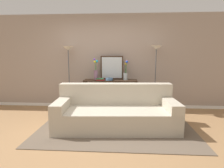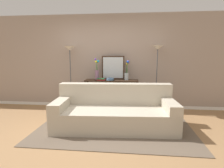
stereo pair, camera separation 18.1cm
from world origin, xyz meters
TOP-DOWN VIEW (x-y plane):
  - ground_plane at (0.00, 0.00)m, footprint 16.00×16.00m
  - back_wall at (0.00, 1.92)m, footprint 12.00×0.15m
  - area_rug at (0.47, 0.21)m, footprint 3.14×1.78m
  - couch at (0.46, 0.38)m, footprint 2.49×1.14m
  - console_table at (0.26, 1.57)m, footprint 1.43×0.33m
  - floor_lamp_left at (-0.87, 1.57)m, footprint 0.28×0.28m
  - floor_lamp_right at (1.45, 1.57)m, footprint 0.28×0.28m
  - wall_mirror at (0.29, 1.70)m, footprint 0.62×0.02m
  - vase_tall_flowers at (-0.14, 1.60)m, footprint 0.12×0.12m
  - vase_short_flowers at (0.67, 1.60)m, footprint 0.13×0.12m
  - fruit_bowl at (0.24, 1.47)m, footprint 0.19×0.19m
  - book_stack at (-0.01, 1.47)m, footprint 0.21×0.16m
  - book_row_under_console at (-0.13, 1.57)m, footprint 0.36×0.18m

SIDE VIEW (x-z plane):
  - ground_plane at x=0.00m, z-range -0.02..0.00m
  - area_rug at x=0.47m, z-range 0.00..0.01m
  - book_row_under_console at x=-0.13m, z-range -0.01..0.12m
  - couch at x=0.46m, z-range -0.13..0.75m
  - console_table at x=0.26m, z-range 0.16..0.99m
  - book_stack at x=-0.01m, z-range 0.84..0.89m
  - fruit_bowl at x=0.24m, z-range 0.84..0.90m
  - vase_tall_flowers at x=-0.14m, z-range 0.76..1.33m
  - vase_short_flowers at x=0.67m, z-range 0.81..1.33m
  - wall_mirror at x=0.29m, z-range 0.84..1.48m
  - back_wall at x=0.00m, z-range 0.00..2.61m
  - floor_lamp_left at x=-0.87m, z-range 0.50..2.22m
  - floor_lamp_right at x=1.45m, z-range 0.50..2.24m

